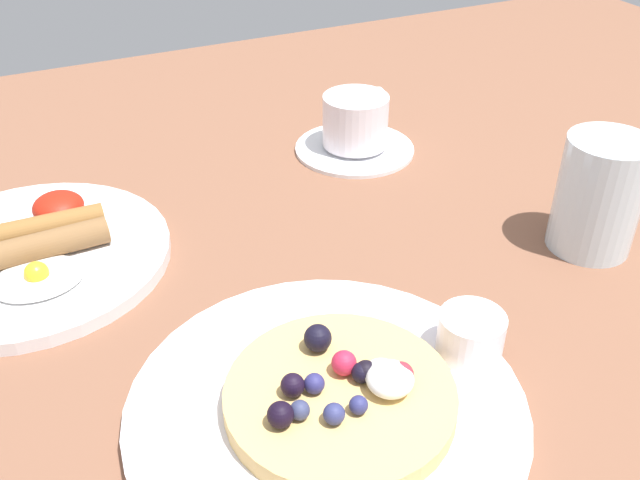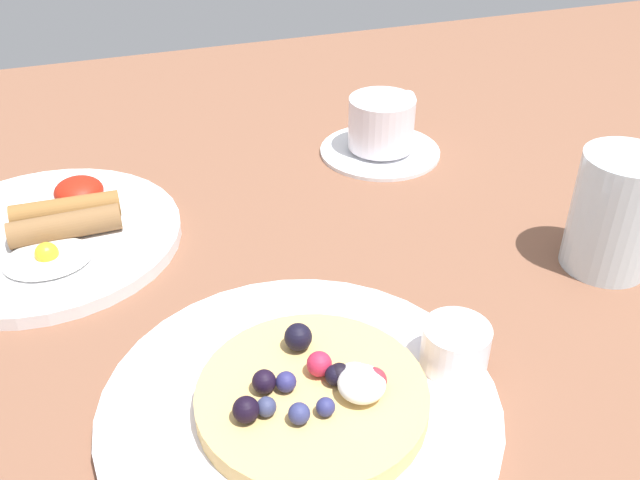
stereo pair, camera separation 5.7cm
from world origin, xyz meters
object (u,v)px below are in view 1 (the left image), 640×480
(water_glass, at_px, (599,195))
(pancake_plate, at_px, (326,408))
(syrup_ramekin, at_px, (471,334))
(coffee_saucer, at_px, (355,147))
(coffee_cup, at_px, (356,119))
(breakfast_plate, at_px, (30,257))

(water_glass, bearing_deg, pancake_plate, -165.38)
(syrup_ramekin, bearing_deg, water_glass, 22.88)
(coffee_saucer, height_order, water_glass, water_glass)
(coffee_cup, distance_m, water_glass, 0.28)
(pancake_plate, relative_size, syrup_ramekin, 5.64)
(pancake_plate, distance_m, water_glass, 0.31)
(pancake_plate, distance_m, syrup_ramekin, 0.12)
(breakfast_plate, distance_m, coffee_cup, 0.37)
(syrup_ramekin, height_order, coffee_cup, coffee_cup)
(coffee_cup, bearing_deg, water_glass, -68.71)
(coffee_saucer, height_order, coffee_cup, coffee_cup)
(syrup_ramekin, bearing_deg, coffee_cup, 75.58)
(water_glass, bearing_deg, syrup_ramekin, -157.12)
(coffee_cup, relative_size, water_glass, 0.90)
(pancake_plate, relative_size, breakfast_plate, 1.11)
(syrup_ramekin, height_order, coffee_saucer, syrup_ramekin)
(breakfast_plate, distance_m, water_glass, 0.50)
(syrup_ramekin, relative_size, coffee_saucer, 0.36)
(pancake_plate, relative_size, coffee_saucer, 2.01)
(pancake_plate, xyz_separation_m, coffee_saucer, (0.20, 0.34, -0.00))
(water_glass, bearing_deg, coffee_saucer, 111.65)
(breakfast_plate, height_order, coffee_saucer, breakfast_plate)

